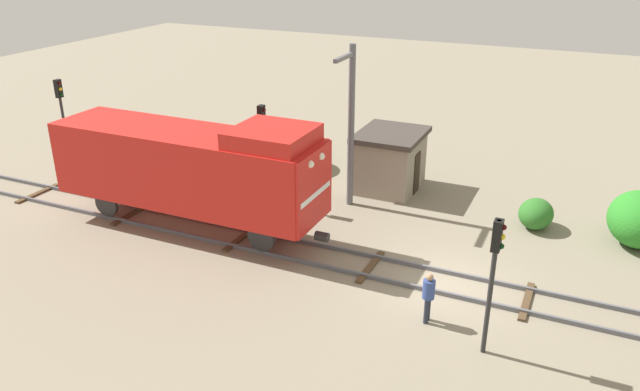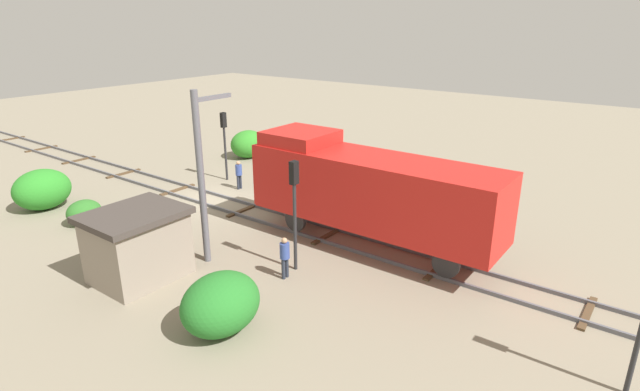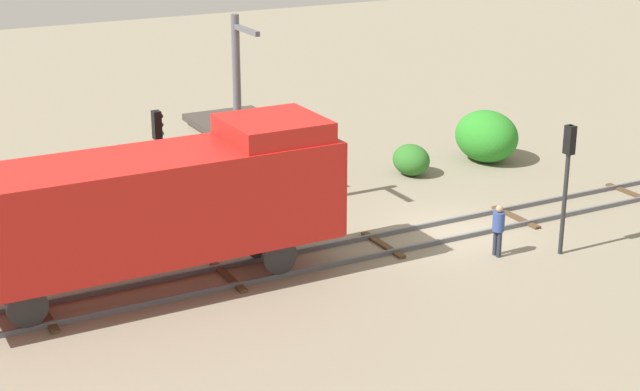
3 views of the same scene
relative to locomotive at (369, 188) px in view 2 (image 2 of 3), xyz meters
name	(u,v)px [view 2 (image 2 of 3)]	position (x,y,z in m)	size (l,w,h in m)	color
ground_plane	(209,200)	(0.00, -10.26, -2.77)	(98.04, 98.04, 0.00)	gray
railway_track	(209,199)	(0.00, -10.26, -2.70)	(2.40, 65.36, 0.16)	#595960
locomotive	(369,188)	(0.00, 0.00, 0.00)	(2.90, 11.60, 4.60)	red
traffic_signal_near	(224,134)	(-3.20, -12.20, 0.16)	(0.32, 0.34, 4.21)	#262628
traffic_signal_mid	(294,196)	(3.40, -1.28, 0.34)	(0.32, 0.34, 4.50)	#262628
worker_near_track	(239,173)	(-2.40, -10.28, -1.78)	(0.38, 0.38, 1.70)	#262B38
worker_by_signal	(285,255)	(4.20, -1.14, -1.78)	(0.38, 0.38, 1.70)	#262B38
catenary_mast	(202,174)	(4.93, -4.70, 0.99)	(1.94, 0.28, 7.04)	#595960
relay_hut	(137,245)	(7.50, -5.68, -1.38)	(3.50, 2.90, 2.74)	gray
bush_near	(84,212)	(5.93, -12.49, -2.16)	(1.69, 1.38, 1.23)	#2D6D26
bush_mid	(221,304)	(8.07, -0.51, -1.78)	(2.73, 2.23, 1.98)	#247026
bush_far	(42,189)	(6.05, -16.25, -1.71)	(2.91, 2.38, 2.12)	#2A8526
bush_back	(248,144)	(-7.85, -14.86, -1.79)	(2.71, 2.22, 1.97)	#2F8526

